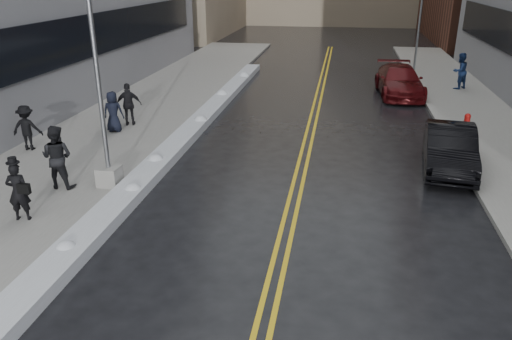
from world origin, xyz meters
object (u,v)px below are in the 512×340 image
at_px(fire_hydrant, 467,121).
at_px(traffic_signal, 420,20).
at_px(pedestrian_e, 27,128).
at_px(pedestrian_fedora, 18,192).
at_px(pedestrian_east, 460,71).
at_px(pedestrian_d, 129,104).
at_px(car_maroon, 399,81).
at_px(lamppost, 102,111).
at_px(pedestrian_c, 113,112).
at_px(pedestrian_b, 57,157).
at_px(car_black, 450,148).

bearing_deg(fire_hydrant, traffic_signal, 92.05).
bearing_deg(pedestrian_e, pedestrian_fedora, 111.60).
bearing_deg(pedestrian_east, traffic_signal, -111.44).
relative_size(fire_hydrant, pedestrian_d, 0.40).
height_order(pedestrian_e, car_maroon, pedestrian_e).
bearing_deg(lamppost, pedestrian_fedora, -116.84).
distance_m(traffic_signal, pedestrian_c, 21.95).
distance_m(pedestrian_e, car_maroon, 18.93).
height_order(lamppost, pedestrian_fedora, lamppost).
relative_size(fire_hydrant, traffic_signal, 0.12).
distance_m(lamppost, pedestrian_b, 2.04).
distance_m(pedestrian_c, pedestrian_d, 1.05).
bearing_deg(pedestrian_east, pedestrian_fedora, 13.48).
xyz_separation_m(pedestrian_d, car_black, (12.79, -2.68, -0.31)).
relative_size(pedestrian_b, pedestrian_c, 1.17).
xyz_separation_m(fire_hydrant, pedestrian_c, (-14.56, -2.68, 0.45)).
distance_m(pedestrian_d, pedestrian_east, 18.46).
relative_size(pedestrian_east, car_maroon, 0.37).
distance_m(lamppost, fire_hydrant, 14.81).
relative_size(pedestrian_b, car_maroon, 0.36).
relative_size(lamppost, traffic_signal, 1.27).
bearing_deg(pedestrian_east, car_maroon, -13.58).
xyz_separation_m(fire_hydrant, car_maroon, (-2.18, 6.72, 0.24)).
xyz_separation_m(lamppost, pedestrian_east, (13.53, 16.30, -1.38)).
xyz_separation_m(traffic_signal, pedestrian_c, (-14.06, -16.68, -2.40)).
bearing_deg(fire_hydrant, pedestrian_east, 81.54).
relative_size(pedestrian_d, pedestrian_e, 1.08).
bearing_deg(pedestrian_fedora, car_black, -166.75).
distance_m(fire_hydrant, pedestrian_d, 14.40).
height_order(fire_hydrant, car_maroon, car_maroon).
distance_m(traffic_signal, pedestrian_east, 6.37).
height_order(pedestrian_fedora, pedestrian_east, pedestrian_east).
bearing_deg(pedestrian_b, traffic_signal, -121.26).
height_order(fire_hydrant, pedestrian_e, pedestrian_e).
xyz_separation_m(traffic_signal, pedestrian_east, (1.73, -5.70, -2.25)).
xyz_separation_m(fire_hydrant, pedestrian_east, (1.23, 8.30, 0.61)).
height_order(pedestrian_fedora, pedestrian_c, pedestrian_c).
bearing_deg(pedestrian_d, traffic_signal, -148.70).
bearing_deg(pedestrian_fedora, pedestrian_d, -99.62).
bearing_deg(pedestrian_e, lamppost, 139.96).
xyz_separation_m(lamppost, pedestrian_e, (-4.45, 2.65, -1.54)).
xyz_separation_m(lamppost, pedestrian_b, (-1.44, -0.40, -1.39)).
relative_size(pedestrian_b, car_black, 0.43).
bearing_deg(pedestrian_d, lamppost, 90.16).
bearing_deg(pedestrian_east, pedestrian_b, 9.76).
height_order(pedestrian_fedora, pedestrian_d, pedestrian_d).
bearing_deg(fire_hydrant, pedestrian_c, -169.56).
relative_size(lamppost, pedestrian_e, 4.50).
bearing_deg(car_black, traffic_signal, 93.45).
bearing_deg(fire_hydrant, pedestrian_d, -173.31).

